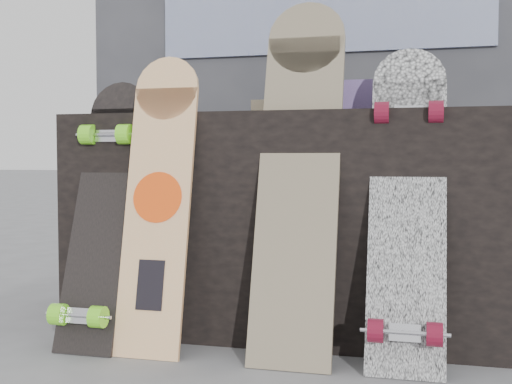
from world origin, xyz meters
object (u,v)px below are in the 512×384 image
(vendor_table, at_px, (291,223))
(longboard_celtic, at_px, (300,163))
(skateboard_dark, at_px, (102,207))
(longboard_geisha, at_px, (159,193))
(longboard_cascadia, at_px, (407,198))

(vendor_table, relative_size, longboard_celtic, 1.35)
(skateboard_dark, bearing_deg, longboard_geisha, -5.24)
(vendor_table, bearing_deg, longboard_cascadia, -37.32)
(skateboard_dark, bearing_deg, longboard_celtic, 3.97)
(longboard_geisha, xyz_separation_m, longboard_celtic, (0.46, 0.07, 0.10))
(longboard_cascadia, bearing_deg, longboard_geisha, -177.07)
(longboard_celtic, height_order, longboard_cascadia, longboard_celtic)
(longboard_geisha, relative_size, longboard_cascadia, 0.99)
(vendor_table, height_order, longboard_cascadia, longboard_cascadia)
(longboard_celtic, bearing_deg, skateboard_dark, -176.03)
(longboard_cascadia, distance_m, skateboard_dark, 1.03)
(vendor_table, xyz_separation_m, longboard_celtic, (0.08, -0.30, 0.23))
(longboard_geisha, xyz_separation_m, skateboard_dark, (-0.22, 0.02, -0.05))
(vendor_table, height_order, skateboard_dark, skateboard_dark)
(longboard_celtic, bearing_deg, longboard_cascadia, -4.33)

